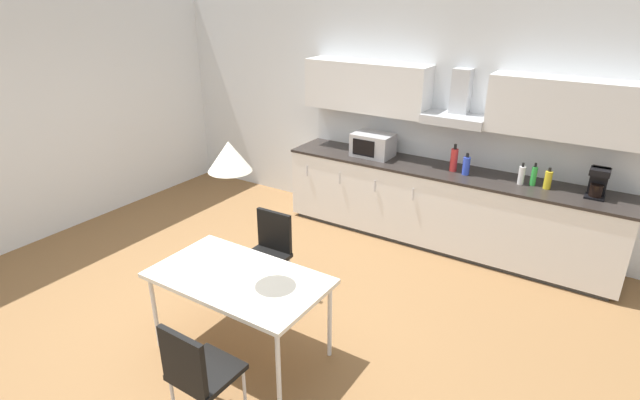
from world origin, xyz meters
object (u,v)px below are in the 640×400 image
at_px(microwave, 373,145).
at_px(coffee_maker, 598,183).
at_px(bottle_yellow, 548,180).
at_px(bottle_white, 521,175).
at_px(pendant_lamp, 229,156).
at_px(bottle_blue, 466,166).
at_px(chair_near_right, 197,369).
at_px(bottle_red, 454,160).
at_px(chair_far_left, 269,247).
at_px(dining_table, 239,281).
at_px(bottle_green, 534,176).

height_order(microwave, coffee_maker, coffee_maker).
bearing_deg(microwave, bottle_yellow, 0.01).
bearing_deg(bottle_white, pendant_lamp, -118.70).
bearing_deg(bottle_blue, pendant_lamp, -108.77).
bearing_deg(pendant_lamp, chair_near_right, -68.10).
height_order(coffee_maker, bottle_yellow, coffee_maker).
height_order(bottle_red, chair_far_left, bottle_red).
height_order(coffee_maker, pendant_lamp, pendant_lamp).
xyz_separation_m(bottle_white, pendant_lamp, (-1.51, -2.75, 0.69)).
distance_m(bottle_white, dining_table, 3.16).
height_order(bottle_red, dining_table, bottle_red).
height_order(bottle_white, chair_far_left, bottle_white).
bearing_deg(bottle_white, bottle_green, 18.82).
distance_m(bottle_red, bottle_yellow, 0.99).
xyz_separation_m(bottle_white, bottle_yellow, (0.26, 0.02, -0.00)).
relative_size(microwave, bottle_white, 2.04).
bearing_deg(pendant_lamp, microwave, 94.98).
bearing_deg(chair_far_left, coffee_maker, 38.50).
relative_size(microwave, bottle_yellow, 2.11).
bearing_deg(coffee_maker, chair_near_right, -117.87).
relative_size(bottle_yellow, dining_table, 0.16).
xyz_separation_m(coffee_maker, bottle_blue, (-1.28, -0.06, -0.05)).
relative_size(dining_table, chair_far_left, 1.62).
height_order(bottle_yellow, dining_table, bottle_yellow).
height_order(coffee_maker, chair_near_right, coffee_maker).
xyz_separation_m(microwave, bottle_red, (1.01, 0.00, -0.01)).
distance_m(microwave, bottle_red, 1.01).
bearing_deg(chair_near_right, bottle_yellow, 67.82).
bearing_deg(bottle_green, dining_table, -120.14).
distance_m(coffee_maker, bottle_red, 1.44).
bearing_deg(pendant_lamp, bottle_yellow, 57.50).
relative_size(dining_table, chair_near_right, 1.62).
xyz_separation_m(bottle_green, bottle_red, (-0.85, -0.02, 0.03)).
bearing_deg(bottle_white, coffee_maker, 3.48).
xyz_separation_m(bottle_green, dining_table, (-1.62, -2.79, -0.35)).
height_order(bottle_blue, bottle_white, bottle_blue).
distance_m(coffee_maker, bottle_green, 0.59).
xyz_separation_m(dining_table, chair_far_left, (-0.32, 0.78, -0.15)).
height_order(bottle_red, chair_near_right, bottle_red).
xyz_separation_m(bottle_blue, dining_table, (-0.93, -2.73, -0.35)).
bearing_deg(bottle_blue, chair_near_right, -99.88).
bearing_deg(bottle_yellow, bottle_red, 179.74).
height_order(dining_table, chair_near_right, chair_near_right).
xyz_separation_m(chair_far_left, chair_near_right, (0.63, -1.57, 0.00)).
xyz_separation_m(chair_far_left, pendant_lamp, (0.32, -0.78, 1.19)).
bearing_deg(microwave, pendant_lamp, -85.02).
relative_size(bottle_white, bottle_yellow, 1.04).
height_order(microwave, bottle_green, microwave).
distance_m(bottle_green, bottle_white, 0.12).
distance_m(bottle_blue, dining_table, 2.90).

